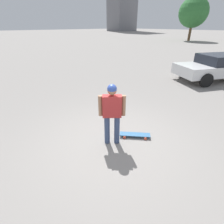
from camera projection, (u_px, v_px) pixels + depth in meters
ground_plane at (112, 142)px, 4.67m from camera, size 220.00×220.00×0.00m
person at (112, 110)px, 4.24m from camera, size 0.53×0.46×1.61m
skateboard at (135, 135)px, 4.87m from camera, size 0.73×0.75×0.09m
car_parked_near at (217, 67)px, 9.61m from camera, size 4.75×3.61×1.39m
tree_distant at (194, 12)px, 31.67m from camera, size 5.20×5.20×7.41m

